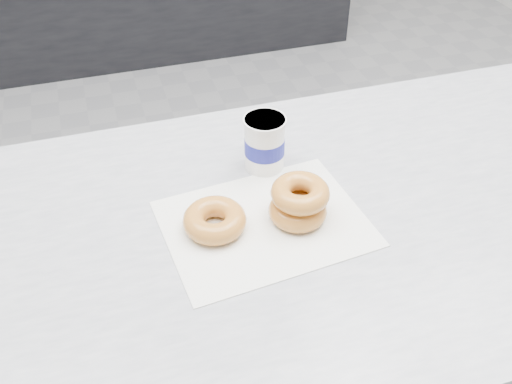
# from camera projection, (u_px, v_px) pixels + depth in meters

# --- Properties ---
(ground) EXTENTS (5.00, 5.00, 0.00)m
(ground) POSITION_uv_depth(u_px,v_px,m) (238.00, 293.00, 2.02)
(ground) COLOR gray
(ground) RESTS_ON ground
(counter) EXTENTS (3.06, 0.76, 0.90)m
(counter) POSITION_uv_depth(u_px,v_px,m) (306.00, 360.00, 1.29)
(counter) COLOR #333335
(counter) RESTS_ON ground
(wax_paper) EXTENTS (0.36, 0.29, 0.00)m
(wax_paper) POSITION_uv_depth(u_px,v_px,m) (265.00, 223.00, 0.98)
(wax_paper) COLOR white
(wax_paper) RESTS_ON counter
(donut_single) EXTENTS (0.14, 0.14, 0.04)m
(donut_single) POSITION_uv_depth(u_px,v_px,m) (215.00, 220.00, 0.96)
(donut_single) COLOR gold
(donut_single) RESTS_ON wax_paper
(donut_stack) EXTENTS (0.14, 0.14, 0.07)m
(donut_stack) POSITION_uv_depth(u_px,v_px,m) (299.00, 202.00, 0.97)
(donut_stack) COLOR gold
(donut_stack) RESTS_ON wax_paper
(coffee_cup) EXTENTS (0.08, 0.08, 0.11)m
(coffee_cup) POSITION_uv_depth(u_px,v_px,m) (265.00, 143.00, 1.07)
(coffee_cup) COLOR white
(coffee_cup) RESTS_ON counter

